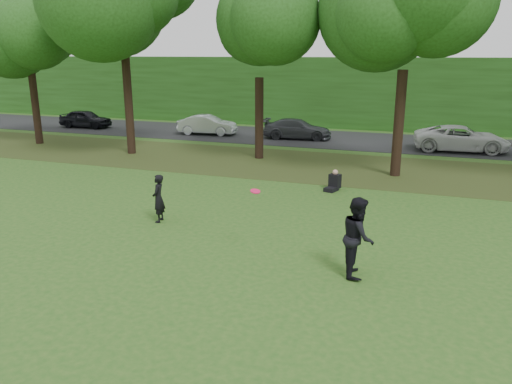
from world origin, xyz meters
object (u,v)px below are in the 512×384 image
player_left (158,198)px  player_right (358,237)px  frisbee (255,191)px  seated_person (334,183)px

player_left → player_right: player_right is taller
frisbee → seated_person: bearing=84.0°
player_right → player_left: bearing=62.1°
player_right → frisbee: player_right is taller
frisbee → player_right: bearing=-8.1°
frisbee → seated_person: size_ratio=0.45×
player_left → frisbee: 4.27m
player_left → player_right: size_ratio=0.79×
player_left → player_right: 6.93m
seated_person → frisbee: bearing=-77.9°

